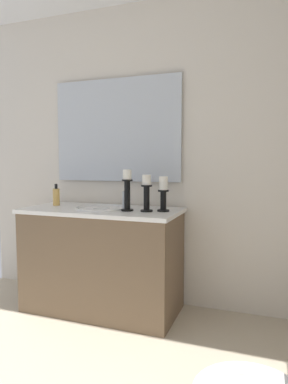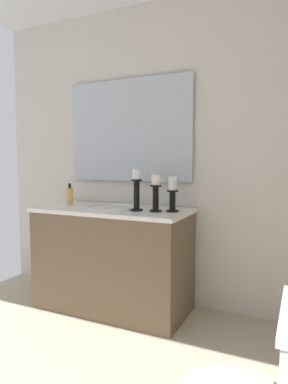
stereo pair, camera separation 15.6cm
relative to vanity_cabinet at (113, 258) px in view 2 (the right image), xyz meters
name	(u,v)px [view 2 (the right image)]	position (x,y,z in m)	size (l,w,h in m)	color
floor	(51,375)	(0.89, 0.12, -0.42)	(2.43, 2.82, 0.02)	beige
wall_left	(144,155)	(-0.33, 0.12, 0.82)	(0.04, 2.82, 2.45)	silver
vanity_cabinet	(113,258)	(0.00, 0.00, 0.00)	(0.58, 1.23, 0.81)	brown
sink_basin	(113,213)	(0.00, 0.00, 0.36)	(0.40, 0.40, 0.24)	white
mirror	(129,130)	(-0.28, 0.00, 1.03)	(0.02, 1.13, 0.85)	silver
candle_holder_tall	(173,193)	(-0.02, 0.49, 0.54)	(0.09, 0.09, 0.26)	black
candle_holder_short	(156,192)	(0.03, 0.38, 0.54)	(0.09, 0.09, 0.27)	black
candle_holder_mid	(137,189)	(0.05, 0.24, 0.56)	(0.09, 0.09, 0.31)	black
soap_bottle	(70,196)	(-0.04, -0.44, 0.48)	(0.06, 0.06, 0.18)	#E5B259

